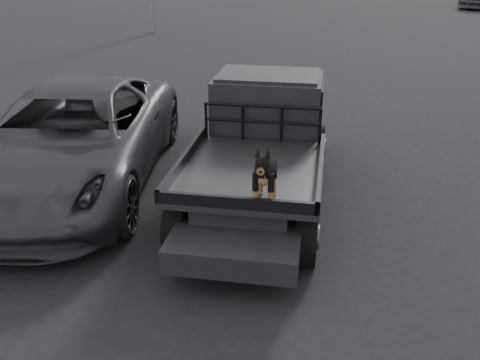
# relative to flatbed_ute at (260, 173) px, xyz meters

# --- Properties ---
(ground) EXTENTS (120.00, 120.00, 0.00)m
(ground) POSITION_rel_flatbed_ute_xyz_m (0.57, -1.52, -0.46)
(ground) COLOR black
(ground) RESTS_ON ground
(flatbed_ute) EXTENTS (2.00, 5.40, 0.92)m
(flatbed_ute) POSITION_rel_flatbed_ute_xyz_m (0.00, 0.00, 0.00)
(flatbed_ute) COLOR black
(flatbed_ute) RESTS_ON ground
(ute_cab) EXTENTS (1.72, 1.30, 0.88)m
(ute_cab) POSITION_rel_flatbed_ute_xyz_m (0.00, 0.95, 0.90)
(ute_cab) COLOR black
(ute_cab) RESTS_ON flatbed_ute
(headache_rack) EXTENTS (1.80, 0.08, 0.55)m
(headache_rack) POSITION_rel_flatbed_ute_xyz_m (0.00, 0.20, 0.74)
(headache_rack) COLOR black
(headache_rack) RESTS_ON flatbed_ute
(dog) EXTENTS (0.32, 0.60, 0.74)m
(dog) POSITION_rel_flatbed_ute_xyz_m (0.31, -1.89, 0.83)
(dog) COLOR black
(dog) RESTS_ON flatbed_ute
(parked_suv) EXTENTS (3.40, 6.12, 1.62)m
(parked_suv) POSITION_rel_flatbed_ute_xyz_m (-3.09, 0.07, 0.35)
(parked_suv) COLOR #303135
(parked_suv) RESTS_ON ground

